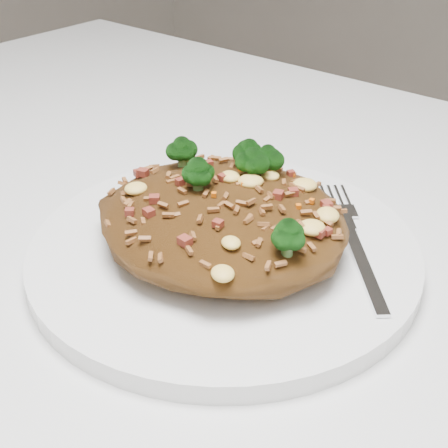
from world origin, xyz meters
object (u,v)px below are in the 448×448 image
at_px(dining_table, 220,347).
at_px(fork, 356,247).
at_px(fried_rice, 225,208).
at_px(plate, 224,251).

distance_m(dining_table, fork, 0.14).
relative_size(fried_rice, fork, 1.36).
height_order(dining_table, plate, plate).
distance_m(dining_table, plate, 0.10).
height_order(plate, fried_rice, fried_rice).
relative_size(dining_table, fried_rice, 6.79).
height_order(plate, fork, fork).
xyz_separation_m(dining_table, fried_rice, (0.01, -0.00, 0.13)).
distance_m(fried_rice, fork, 0.09).
bearing_deg(fried_rice, plate, -76.69).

